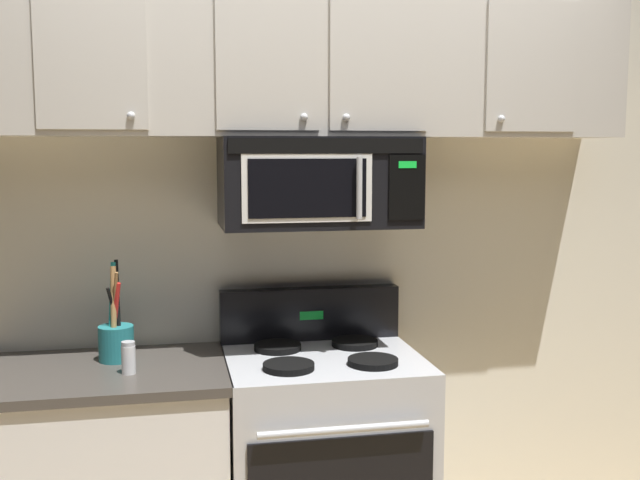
{
  "coord_description": "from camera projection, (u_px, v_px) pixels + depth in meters",
  "views": [
    {
      "loc": [
        -0.58,
        -2.39,
        1.7
      ],
      "look_at": [
        0.0,
        0.49,
        1.35
      ],
      "focal_mm": 42.56,
      "sensor_mm": 36.0,
      "label": 1
    }
  ],
  "objects": [
    {
      "name": "upper_cabinets",
      "position": [
        316.0,
        66.0,
        2.96
      ],
      "size": [
        2.5,
        0.36,
        0.55
      ],
      "color": "#BCB7AD"
    },
    {
      "name": "over_range_microwave",
      "position": [
        317.0,
        182.0,
        2.98
      ],
      "size": [
        0.76,
        0.43,
        0.35
      ],
      "color": "black"
    },
    {
      "name": "stove_range",
      "position": [
        323.0,
        463.0,
        3.0
      ],
      "size": [
        0.76,
        0.69,
        1.12
      ],
      "color": "#B7BABF",
      "rests_on": "ground_plane"
    },
    {
      "name": "utensil_crock_teal",
      "position": [
        116.0,
        337.0,
        2.89
      ],
      "size": [
        0.13,
        0.15,
        0.38
      ],
      "color": "teal",
      "rests_on": "counter_segment"
    },
    {
      "name": "salt_shaker",
      "position": [
        128.0,
        358.0,
        2.72
      ],
      "size": [
        0.05,
        0.05,
        0.12
      ],
      "color": "white",
      "rests_on": "counter_segment"
    },
    {
      "name": "back_wall",
      "position": [
        306.0,
        232.0,
        3.25
      ],
      "size": [
        5.2,
        0.1,
        2.7
      ],
      "primitive_type": "cube",
      "color": "silver",
      "rests_on": "ground_plane"
    }
  ]
}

